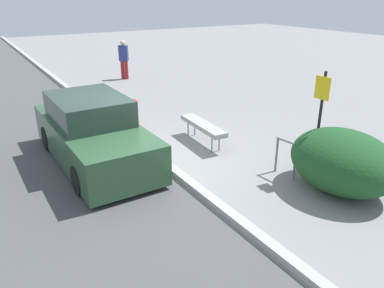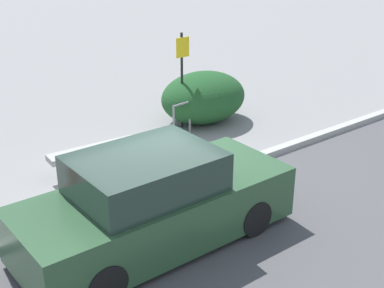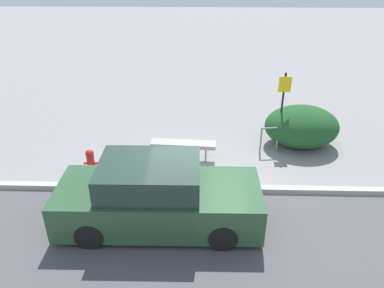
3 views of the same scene
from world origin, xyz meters
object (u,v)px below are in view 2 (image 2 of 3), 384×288
(bike_rack, at_px, (182,116))
(sign_post, at_px, (182,72))
(parked_car_near, at_px, (154,204))
(bench, at_px, (94,150))

(bike_rack, relative_size, sign_post, 0.36)
(bike_rack, height_order, sign_post, sign_post)
(sign_post, bearing_deg, parked_car_near, -131.41)
(sign_post, bearing_deg, bench, -161.51)
(bike_rack, distance_m, sign_post, 1.06)
(bike_rack, bearing_deg, sign_post, 52.38)
(bench, xyz_separation_m, bike_rack, (2.51, 0.49, 0.01))
(parked_car_near, bearing_deg, bench, 80.70)
(sign_post, bearing_deg, bike_rack, -127.62)
(bike_rack, bearing_deg, bench, -168.97)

